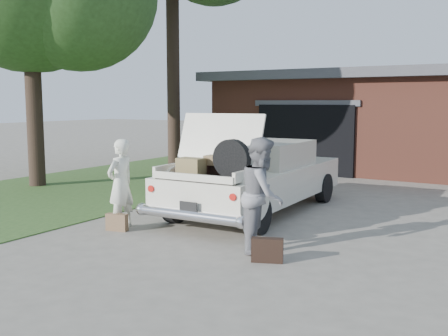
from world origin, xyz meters
The scene contains 8 objects.
ground centered at (0.00, 0.00, 0.00)m, with size 90.00×90.00×0.00m, color gray.
grass_strip centered at (-5.50, 3.00, 0.01)m, with size 6.00×16.00×0.02m, color #2D4C1E.
house centered at (0.98, 11.47, 1.67)m, with size 12.80×7.80×3.30m.
sedan centered at (-0.15, 2.12, 0.76)m, with size 2.13×5.19×2.08m.
woman_left centered at (-1.58, -0.41, 0.82)m, with size 0.59×0.39×1.63m, color silver.
woman_right centered at (1.30, -0.40, 0.88)m, with size 0.86×0.67×1.77m, color gray.
suitcase_left centered at (-1.50, -0.62, 0.15)m, with size 0.40×0.13×0.31m, color brown.
suitcase_right centered at (1.63, -0.88, 0.18)m, with size 0.46×0.14×0.35m, color black.
Camera 1 is at (4.90, -7.45, 2.30)m, focal length 42.00 mm.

